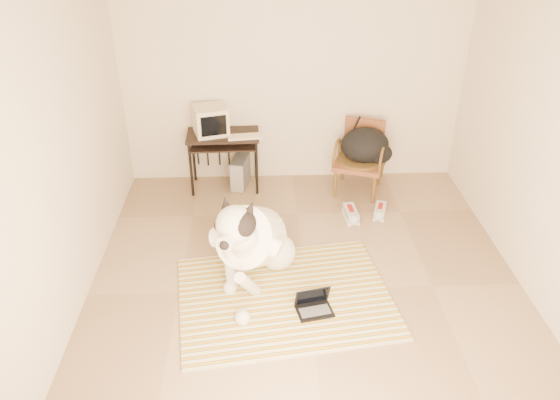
{
  "coord_description": "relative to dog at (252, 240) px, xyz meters",
  "views": [
    {
      "loc": [
        -0.4,
        -3.89,
        3.25
      ],
      "look_at": [
        -0.24,
        0.17,
        0.86
      ],
      "focal_mm": 35.0,
      "sensor_mm": 36.0,
      "label": 1
    }
  ],
  "objects": [
    {
      "name": "pc_tower",
      "position": [
        -0.16,
        1.8,
        -0.23
      ],
      "size": [
        0.24,
        0.42,
        0.37
      ],
      "color": "#4F4F52",
      "rests_on": "floor"
    },
    {
      "name": "floor",
      "position": [
        0.49,
        -0.21,
        -0.42
      ],
      "size": [
        4.5,
        4.5,
        0.0
      ],
      "primitive_type": "plane",
      "color": "#907658",
      "rests_on": "ground"
    },
    {
      "name": "rattan_chair",
      "position": [
        1.27,
        1.66,
        0.0
      ],
      "size": [
        0.7,
        0.69,
        0.84
      ],
      "color": "brown",
      "rests_on": "floor"
    },
    {
      "name": "desk_keyboard",
      "position": [
        -0.08,
        1.66,
        0.29
      ],
      "size": [
        0.41,
        0.19,
        0.03
      ],
      "primitive_type": "cube",
      "rotation": [
        0.0,
        0.0,
        0.12
      ],
      "color": "beige",
      "rests_on": "computer_desk"
    },
    {
      "name": "crt_monitor",
      "position": [
        -0.47,
        1.8,
        0.45
      ],
      "size": [
        0.45,
        0.44,
        0.33
      ],
      "color": "beige",
      "rests_on": "computer_desk"
    },
    {
      "name": "wall_back",
      "position": [
        0.49,
        2.04,
        0.93
      ],
      "size": [
        4.5,
        0.0,
        4.5
      ],
      "primitive_type": "plane",
      "rotation": [
        1.57,
        0.0,
        0.0
      ],
      "color": "beige",
      "rests_on": "floor"
    },
    {
      "name": "computer_desk",
      "position": [
        -0.34,
        1.77,
        0.18
      ],
      "size": [
        0.85,
        0.48,
        0.7
      ],
      "color": "black",
      "rests_on": "floor"
    },
    {
      "name": "wall_left",
      "position": [
        -1.51,
        -0.21,
        0.93
      ],
      "size": [
        0.0,
        4.5,
        4.5
      ],
      "primitive_type": "plane",
      "rotation": [
        1.57,
        0.0,
        1.57
      ],
      "color": "beige",
      "rests_on": "floor"
    },
    {
      "name": "laptop",
      "position": [
        0.53,
        -0.51,
        -0.34
      ],
      "size": [
        0.35,
        0.28,
        0.21
      ],
      "color": "black",
      "rests_on": "rug"
    },
    {
      "name": "rug",
      "position": [
        0.29,
        -0.32,
        -0.41
      ],
      "size": [
        2.05,
        1.68,
        0.02
      ],
      "color": "#C08319",
      "rests_on": "floor"
    },
    {
      "name": "dog",
      "position": [
        0.0,
        0.0,
        0.0
      ],
      "size": [
        0.78,
        1.44,
        1.05
      ],
      "color": "silver",
      "rests_on": "rug"
    },
    {
      "name": "wall_front",
      "position": [
        0.49,
        -2.46,
        0.93
      ],
      "size": [
        4.5,
        0.0,
        4.5
      ],
      "primitive_type": "plane",
      "rotation": [
        -1.57,
        0.0,
        0.0
      ],
      "color": "beige",
      "rests_on": "floor"
    },
    {
      "name": "wall_right",
      "position": [
        2.49,
        -0.21,
        0.93
      ],
      "size": [
        0.0,
        4.5,
        4.5
      ],
      "primitive_type": "plane",
      "rotation": [
        1.57,
        0.0,
        -1.57
      ],
      "color": "beige",
      "rests_on": "floor"
    },
    {
      "name": "sneaker_right",
      "position": [
        1.42,
        1.06,
        -0.37
      ],
      "size": [
        0.2,
        0.32,
        0.1
      ],
      "color": "white",
      "rests_on": "floor"
    },
    {
      "name": "backpack",
      "position": [
        1.34,
        1.63,
        0.16
      ],
      "size": [
        0.6,
        0.46,
        0.41
      ],
      "color": "black",
      "rests_on": "rattan_chair"
    },
    {
      "name": "sneaker_left",
      "position": [
        1.08,
        1.0,
        -0.37
      ],
      "size": [
        0.15,
        0.33,
        0.11
      ],
      "color": "white",
      "rests_on": "floor"
    }
  ]
}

